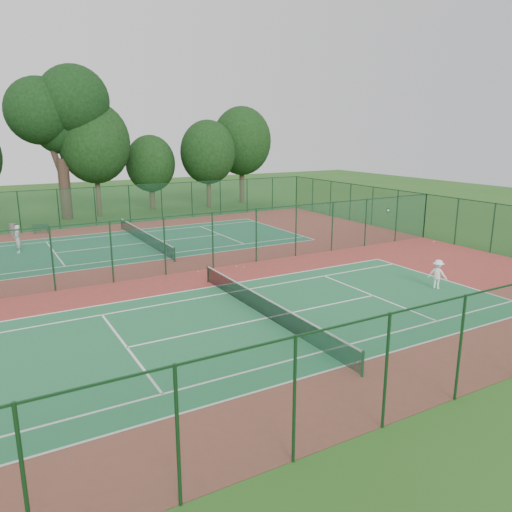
{
  "coord_description": "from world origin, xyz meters",
  "views": [
    {
      "loc": [
        -10.98,
        -27.2,
        8.25
      ],
      "look_at": [
        2.19,
        -4.2,
        1.6
      ],
      "focal_mm": 35.0,
      "sensor_mm": 36.0,
      "label": 1
    }
  ],
  "objects_px": {
    "player_near": "(438,274)",
    "player_far": "(17,239)",
    "bench": "(41,228)",
    "big_tree": "(59,111)",
    "trash_bin": "(13,229)"
  },
  "relations": [
    {
      "from": "trash_bin",
      "to": "bench",
      "type": "bearing_deg",
      "value": -5.44
    },
    {
      "from": "player_near",
      "to": "player_far",
      "type": "relative_size",
      "value": 0.82
    },
    {
      "from": "player_far",
      "to": "big_tree",
      "type": "relative_size",
      "value": 0.14
    },
    {
      "from": "bench",
      "to": "player_far",
      "type": "bearing_deg",
      "value": -97.98
    },
    {
      "from": "bench",
      "to": "big_tree",
      "type": "relative_size",
      "value": 0.09
    },
    {
      "from": "player_far",
      "to": "bench",
      "type": "bearing_deg",
      "value": 161.7
    },
    {
      "from": "player_far",
      "to": "trash_bin",
      "type": "bearing_deg",
      "value": 179.24
    },
    {
      "from": "player_near",
      "to": "big_tree",
      "type": "distance_m",
      "value": 36.99
    },
    {
      "from": "player_near",
      "to": "bench",
      "type": "relative_size",
      "value": 1.2
    },
    {
      "from": "bench",
      "to": "big_tree",
      "type": "distance_m",
      "value": 12.14
    },
    {
      "from": "player_near",
      "to": "bench",
      "type": "height_order",
      "value": "player_near"
    },
    {
      "from": "player_far",
      "to": "bench",
      "type": "xyz_separation_m",
      "value": [
        2.26,
        6.58,
        -0.57
      ]
    },
    {
      "from": "player_near",
      "to": "bench",
      "type": "bearing_deg",
      "value": 8.61
    },
    {
      "from": "player_near",
      "to": "player_far",
      "type": "bearing_deg",
      "value": 19.88
    },
    {
      "from": "bench",
      "to": "big_tree",
      "type": "xyz_separation_m",
      "value": [
        3.29,
        6.55,
        9.67
      ]
    }
  ]
}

